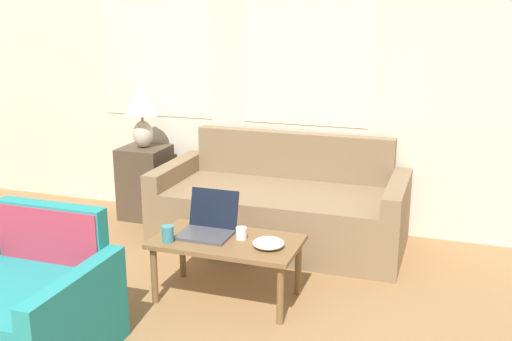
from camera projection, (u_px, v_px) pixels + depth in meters
wall_back at (237, 74)px, 5.25m from camera, size 6.61×0.06×2.60m
couch at (282, 209)px, 4.91m from camera, size 1.99×0.92×0.85m
armchair at (23, 311)px, 3.29m from camera, size 0.89×0.81×0.78m
side_table at (146, 182)px, 5.47m from camera, size 0.40×0.40×0.66m
table_lamp at (142, 109)px, 5.29m from camera, size 0.31×0.31×0.54m
coffee_table at (227, 247)px, 3.90m from camera, size 0.95×0.52×0.42m
laptop at (208, 225)px, 3.98m from camera, size 0.34×0.33×0.27m
cup_navy at (241, 233)px, 3.88m from camera, size 0.07×0.07×0.08m
cup_yellow at (168, 234)px, 3.84m from camera, size 0.08×0.08×0.11m
snack_bowl at (268, 243)px, 3.75m from camera, size 0.20×0.20×0.06m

